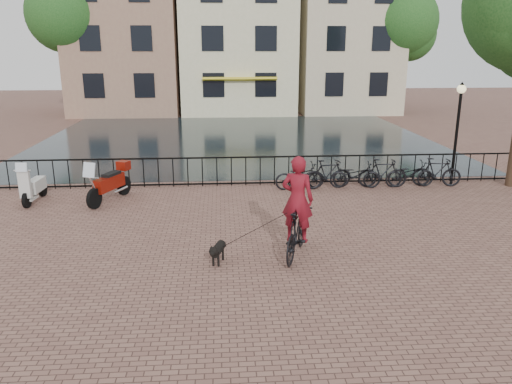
{
  "coord_description": "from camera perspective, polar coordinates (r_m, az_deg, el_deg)",
  "views": [
    {
      "loc": [
        -0.84,
        -8.77,
        4.63
      ],
      "look_at": [
        0.0,
        3.0,
        1.2
      ],
      "focal_mm": 35.0,
      "sensor_mm": 36.0,
      "label": 1
    }
  ],
  "objects": [
    {
      "name": "scooter",
      "position": [
        16.84,
        -24.12,
        1.31
      ],
      "size": [
        0.52,
        1.56,
        1.43
      ],
      "rotation": [
        0.0,
        0.0,
        -0.06
      ],
      "color": "beige",
      "rests_on": "ground"
    },
    {
      "name": "ground",
      "position": [
        9.95,
        1.25,
        -11.51
      ],
      "size": [
        100.0,
        100.0,
        0.0
      ],
      "primitive_type": "plane",
      "color": "brown",
      "rests_on": "ground"
    },
    {
      "name": "parked_bike_2",
      "position": [
        17.31,
        11.26,
        1.91
      ],
      "size": [
        1.76,
        0.73,
        0.9
      ],
      "primitive_type": "imported",
      "rotation": [
        0.0,
        0.0,
        1.49
      ],
      "color": "black",
      "rests_on": "ground"
    },
    {
      "name": "canal_house_left",
      "position": [
        39.38,
        -14.55,
        18.28
      ],
      "size": [
        7.5,
        9.0,
        12.8
      ],
      "color": "#8A6150",
      "rests_on": "ground"
    },
    {
      "name": "lamp_post",
      "position": [
        18.38,
        22.13,
        7.98
      ],
      "size": [
        0.3,
        0.3,
        3.45
      ],
      "color": "black",
      "rests_on": "ground"
    },
    {
      "name": "motorcycle",
      "position": [
        16.06,
        -16.48,
        1.46
      ],
      "size": [
        1.25,
        2.06,
        1.46
      ],
      "rotation": [
        0.0,
        0.0,
        -0.41
      ],
      "color": "maroon",
      "rests_on": "ground"
    },
    {
      "name": "parked_bike_1",
      "position": [
        17.07,
        8.19,
        2.03
      ],
      "size": [
        1.72,
        0.75,
        1.0
      ],
      "primitive_type": "imported",
      "rotation": [
        0.0,
        0.0,
        1.75
      ],
      "color": "black",
      "rests_on": "ground"
    },
    {
      "name": "tree_far_left",
      "position": [
        37.25,
        -21.01,
        18.41
      ],
      "size": [
        5.04,
        5.04,
        9.27
      ],
      "color": "black",
      "rests_on": "ground"
    },
    {
      "name": "cyclist",
      "position": [
        11.26,
        4.72,
        -2.41
      ],
      "size": [
        1.25,
        2.09,
        2.75
      ],
      "rotation": [
        0.0,
        0.0,
        2.78
      ],
      "color": "black",
      "rests_on": "ground"
    },
    {
      "name": "parked_bike_3",
      "position": [
        17.57,
        14.27,
        2.1
      ],
      "size": [
        1.69,
        0.58,
        1.0
      ],
      "primitive_type": "imported",
      "rotation": [
        0.0,
        0.0,
        1.5
      ],
      "color": "black",
      "rests_on": "ground"
    },
    {
      "name": "parked_bike_0",
      "position": [
        16.91,
        5.04,
        1.83
      ],
      "size": [
        1.78,
        0.81,
        0.9
      ],
      "primitive_type": "imported",
      "rotation": [
        0.0,
        0.0,
        1.7
      ],
      "color": "black",
      "rests_on": "ground"
    },
    {
      "name": "tree_far_right",
      "position": [
        38.05,
        16.5,
        18.16
      ],
      "size": [
        4.76,
        4.76,
        8.76
      ],
      "color": "black",
      "rests_on": "ground"
    },
    {
      "name": "railing",
      "position": [
        17.29,
        -1.17,
        2.4
      ],
      "size": [
        20.0,
        0.05,
        1.02
      ],
      "color": "black",
      "rests_on": "ground"
    },
    {
      "name": "canal_house_mid",
      "position": [
        38.82,
        -2.19,
        18.06
      ],
      "size": [
        8.0,
        9.5,
        11.8
      ],
      "color": "beige",
      "rests_on": "ground"
    },
    {
      "name": "parked_bike_5",
      "position": [
        18.25,
        19.94,
        2.14
      ],
      "size": [
        1.71,
        0.7,
        1.0
      ],
      "primitive_type": "imported",
      "rotation": [
        0.0,
        0.0,
        1.43
      ],
      "color": "black",
      "rests_on": "ground"
    },
    {
      "name": "canal_water",
      "position": [
        26.49,
        -2.2,
        6.12
      ],
      "size": [
        20.0,
        20.0,
        0.0
      ],
      "primitive_type": "plane",
      "color": "black",
      "rests_on": "ground"
    },
    {
      "name": "canal_house_right",
      "position": [
        39.93,
        10.01,
        18.86
      ],
      "size": [
        7.0,
        9.0,
        13.3
      ],
      "color": "#BFAC8E",
      "rests_on": "ground"
    },
    {
      "name": "parked_bike_4",
      "position": [
        17.9,
        17.15,
        1.97
      ],
      "size": [
        1.74,
        0.67,
        0.9
      ],
      "primitive_type": "imported",
      "rotation": [
        0.0,
        0.0,
        1.62
      ],
      "color": "black",
      "rests_on": "ground"
    },
    {
      "name": "dog",
      "position": [
        11.18,
        -4.36,
        -6.82
      ],
      "size": [
        0.47,
        0.83,
        0.53
      ],
      "rotation": [
        0.0,
        0.0,
        -0.29
      ],
      "color": "black",
      "rests_on": "ground"
    }
  ]
}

